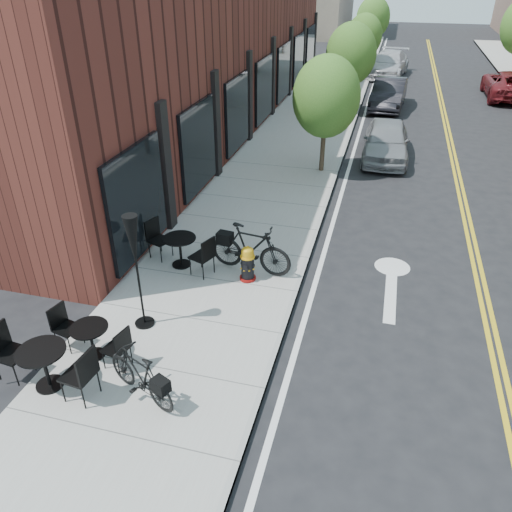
% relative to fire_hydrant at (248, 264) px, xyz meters
% --- Properties ---
extents(ground, '(120.00, 120.00, 0.00)m').
position_rel_fire_hydrant_xyz_m(ground, '(1.21, -1.70, -0.53)').
color(ground, black).
rests_on(ground, ground).
extents(sidewalk_near, '(4.00, 70.00, 0.12)m').
position_rel_fire_hydrant_xyz_m(sidewalk_near, '(-0.79, 8.30, -0.47)').
color(sidewalk_near, '#9E9B93').
rests_on(sidewalk_near, ground).
extents(building_near, '(5.00, 28.00, 7.00)m').
position_rel_fire_hydrant_xyz_m(building_near, '(-5.29, 12.30, 2.97)').
color(building_near, '#4A1E18').
rests_on(building_near, ground).
extents(tree_near_a, '(2.20, 2.20, 3.81)m').
position_rel_fire_hydrant_xyz_m(tree_near_a, '(0.61, 7.30, 2.08)').
color(tree_near_a, '#382B1E').
rests_on(tree_near_a, sidewalk_near).
extents(tree_near_b, '(2.30, 2.30, 3.98)m').
position_rel_fire_hydrant_xyz_m(tree_near_b, '(0.61, 15.30, 2.19)').
color(tree_near_b, '#382B1E').
rests_on(tree_near_b, sidewalk_near).
extents(tree_near_c, '(2.10, 2.10, 3.67)m').
position_rel_fire_hydrant_xyz_m(tree_near_c, '(0.61, 23.30, 2.00)').
color(tree_near_c, '#382B1E').
rests_on(tree_near_c, sidewalk_near).
extents(tree_near_d, '(2.40, 2.40, 4.11)m').
position_rel_fire_hydrant_xyz_m(tree_near_d, '(0.61, 31.30, 2.26)').
color(tree_near_d, '#382B1E').
rests_on(tree_near_d, sidewalk_near).
extents(fire_hydrant, '(0.46, 0.46, 0.86)m').
position_rel_fire_hydrant_xyz_m(fire_hydrant, '(0.00, 0.00, 0.00)').
color(fire_hydrant, maroon).
rests_on(fire_hydrant, sidewalk_near).
extents(bicycle_left, '(1.60, 1.04, 0.93)m').
position_rel_fire_hydrant_xyz_m(bicycle_left, '(-0.73, -3.89, 0.06)').
color(bicycle_left, black).
rests_on(bicycle_left, sidewalk_near).
extents(bicycle_right, '(2.03, 0.81, 1.19)m').
position_rel_fire_hydrant_xyz_m(bicycle_right, '(-0.03, 0.37, 0.18)').
color(bicycle_right, black).
rests_on(bicycle_right, sidewalk_near).
extents(bistro_set_a, '(1.63, 0.82, 0.86)m').
position_rel_fire_hydrant_xyz_m(bistro_set_a, '(-2.05, -3.20, 0.02)').
color(bistro_set_a, black).
rests_on(bistro_set_a, sidewalk_near).
extents(bistro_set_b, '(1.92, 0.90, 1.02)m').
position_rel_fire_hydrant_xyz_m(bistro_set_b, '(-2.39, -4.08, 0.10)').
color(bistro_set_b, black).
rests_on(bistro_set_b, sidewalk_near).
extents(bistro_set_c, '(1.83, 1.05, 0.97)m').
position_rel_fire_hydrant_xyz_m(bistro_set_c, '(-1.70, 0.18, 0.08)').
color(bistro_set_c, black).
rests_on(bistro_set_c, sidewalk_near).
extents(patio_umbrella, '(0.39, 0.39, 2.42)m').
position_rel_fire_hydrant_xyz_m(patio_umbrella, '(-1.56, -2.11, 1.33)').
color(patio_umbrella, black).
rests_on(patio_umbrella, sidewalk_near).
extents(parked_car_a, '(1.71, 4.09, 1.38)m').
position_rel_fire_hydrant_xyz_m(parked_car_a, '(2.67, 9.40, 0.16)').
color(parked_car_a, gray).
rests_on(parked_car_a, ground).
extents(parked_car_b, '(1.78, 4.37, 1.41)m').
position_rel_fire_hydrant_xyz_m(parked_car_b, '(2.49, 16.94, 0.18)').
color(parked_car_b, black).
rests_on(parked_car_b, ground).
extents(parked_car_c, '(2.72, 5.35, 1.49)m').
position_rel_fire_hydrant_xyz_m(parked_car_c, '(2.18, 25.05, 0.21)').
color(parked_car_c, silver).
rests_on(parked_car_c, ground).
extents(parked_car_far, '(2.36, 5.08, 1.41)m').
position_rel_fire_hydrant_xyz_m(parked_car_far, '(8.61, 20.71, 0.18)').
color(parked_car_far, maroon).
rests_on(parked_car_far, ground).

